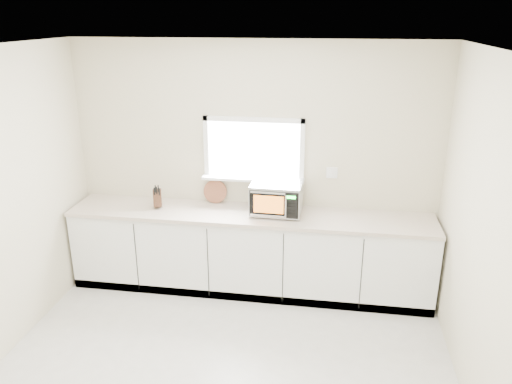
# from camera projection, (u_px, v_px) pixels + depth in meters

# --- Properties ---
(back_wall) EXTENTS (4.00, 0.17, 2.70)m
(back_wall) POSITION_uv_depth(u_px,v_px,m) (254.00, 165.00, 5.47)
(back_wall) COLOR beige
(back_wall) RESTS_ON ground
(cabinets) EXTENTS (3.92, 0.60, 0.88)m
(cabinets) POSITION_uv_depth(u_px,v_px,m) (250.00, 253.00, 5.51)
(cabinets) COLOR white
(cabinets) RESTS_ON ground
(countertop) EXTENTS (3.92, 0.64, 0.04)m
(countertop) POSITION_uv_depth(u_px,v_px,m) (249.00, 215.00, 5.35)
(countertop) COLOR beige
(countertop) RESTS_ON cabinets
(microwave) EXTENTS (0.54, 0.45, 0.34)m
(microwave) POSITION_uv_depth(u_px,v_px,m) (277.00, 198.00, 5.28)
(microwave) COLOR black
(microwave) RESTS_ON countertop
(knife_block) EXTENTS (0.14, 0.20, 0.27)m
(knife_block) POSITION_uv_depth(u_px,v_px,m) (157.00, 197.00, 5.46)
(knife_block) COLOR #4C281B
(knife_block) RESTS_ON countertop
(cutting_board) EXTENTS (0.26, 0.06, 0.26)m
(cutting_board) POSITION_uv_depth(u_px,v_px,m) (215.00, 192.00, 5.59)
(cutting_board) COLOR brown
(cutting_board) RESTS_ON countertop
(coffee_grinder) EXTENTS (0.15, 0.15, 0.24)m
(coffee_grinder) POSITION_uv_depth(u_px,v_px,m) (294.00, 203.00, 5.28)
(coffee_grinder) COLOR #B5B8BD
(coffee_grinder) RESTS_ON countertop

